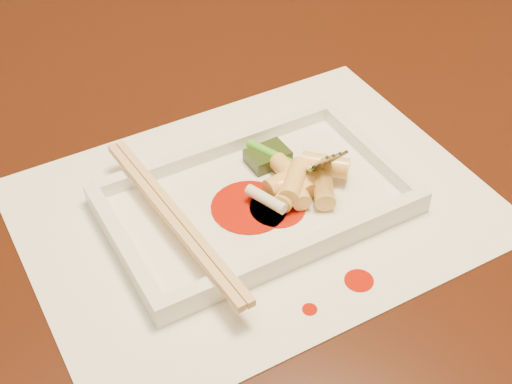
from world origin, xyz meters
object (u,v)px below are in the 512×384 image
fork (316,98)px  plate_base (256,204)px  chopstick_a (169,218)px  placemat (256,207)px  table (145,246)px

fork → plate_base: bearing=-165.6°
chopstick_a → fork: size_ratio=1.60×
fork → placemat: bearing=-165.6°
table → chopstick_a: chopstick_a is taller
placemat → fork: bearing=14.4°
chopstick_a → plate_base: bearing=0.0°
placemat → table: bearing=128.2°
chopstick_a → fork: bearing=6.8°
table → plate_base: 0.16m
placemat → chopstick_a: chopstick_a is taller
table → fork: fork is taller
plate_base → fork: size_ratio=1.86×
placemat → fork: (0.07, 0.02, 0.08)m
plate_base → chopstick_a: size_ratio=1.16×
table → chopstick_a: 0.16m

